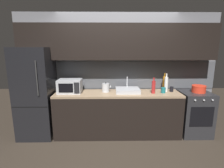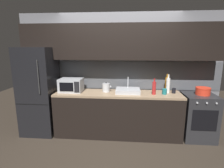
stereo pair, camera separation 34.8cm
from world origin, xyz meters
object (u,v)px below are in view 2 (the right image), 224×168
microwave (71,85)px  wine_bottle_amber (167,84)px  kettle (106,87)px  mug_teal (164,92)px  wine_bottle_red (154,88)px  cooking_pot (203,91)px  wine_bottle_white (168,85)px  refrigerator (40,91)px  mug_dark (174,91)px  oven_range (198,116)px

microwave → wine_bottle_amber: (1.95, 0.17, 0.02)m
kettle → mug_teal: kettle is taller
wine_bottle_red → cooking_pot: size_ratio=1.17×
wine_bottle_white → cooking_pot: wine_bottle_white is taller
refrigerator → kettle: 1.40m
wine_bottle_red → mug_dark: bearing=17.1°
wine_bottle_white → cooking_pot: bearing=-6.9°
oven_range → mug_teal: bearing=-177.6°
kettle → wine_bottle_amber: wine_bottle_amber is taller
kettle → mug_dark: bearing=-0.2°
refrigerator → mug_dark: refrigerator is taller
wine_bottle_amber → microwave: bearing=-175.0°
mug_dark → mug_teal: mug_teal is taller
mug_dark → kettle: bearing=179.8°
wine_bottle_amber → wine_bottle_red: size_ratio=1.16×
refrigerator → wine_bottle_amber: size_ratio=4.89×
refrigerator → wine_bottle_white: bearing=1.7°
mug_dark → microwave: bearing=-178.6°
refrigerator → wine_bottle_amber: refrigerator is taller
mug_teal → cooking_pot: cooking_pot is taller
wine_bottle_white → wine_bottle_red: size_ratio=1.18×
cooking_pot → refrigerator: bearing=-180.0°
refrigerator → mug_teal: bearing=-0.7°
wine_bottle_white → kettle: bearing=-179.7°
wine_bottle_red → mug_teal: wine_bottle_red is taller
cooking_pot → mug_dark: bearing=172.7°
refrigerator → oven_range: bearing=-0.0°
microwave → wine_bottle_red: wine_bottle_red is taller
oven_range → microwave: microwave is taller
refrigerator → mug_teal: size_ratio=16.63×
oven_range → kettle: size_ratio=4.52×
wine_bottle_white → mug_teal: size_ratio=3.46×
refrigerator → wine_bottle_white: size_ratio=4.81×
wine_bottle_red → wine_bottle_white: bearing=25.0°
wine_bottle_red → mug_dark: 0.44m
wine_bottle_white → wine_bottle_amber: size_ratio=1.02×
microwave → kettle: size_ratio=2.31×
mug_dark → cooking_pot: size_ratio=0.38×
wine_bottle_white → cooking_pot: size_ratio=1.38×
mug_teal → wine_bottle_amber: bearing=69.5°
oven_range → mug_teal: mug_teal is taller
kettle → wine_bottle_red: bearing=-7.8°
refrigerator → mug_teal: 2.55m
wine_bottle_red → mug_teal: (0.21, 0.03, -0.08)m
wine_bottle_amber → wine_bottle_red: (-0.29, -0.25, -0.03)m
kettle → cooking_pot: 1.89m
kettle → mug_teal: size_ratio=1.84×
microwave → kettle: microwave is taller
oven_range → mug_dark: size_ratio=8.76×
oven_range → microwave: (-2.56, 0.02, 0.58)m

